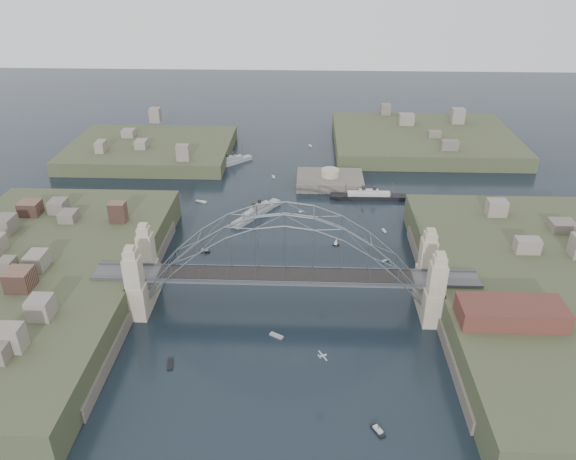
# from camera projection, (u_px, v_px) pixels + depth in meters

# --- Properties ---
(ground) EXTENTS (500.00, 500.00, 0.00)m
(ground) POSITION_uv_depth(u_px,v_px,m) (285.00, 307.00, 123.72)
(ground) COLOR black
(ground) RESTS_ON ground
(bridge) EXTENTS (84.00, 13.80, 24.60)m
(bridge) POSITION_uv_depth(u_px,v_px,m) (285.00, 260.00, 117.94)
(bridge) COLOR #4C4B4E
(bridge) RESTS_ON ground
(shore_west) EXTENTS (50.50, 90.00, 12.00)m
(shore_west) POSITION_uv_depth(u_px,v_px,m) (32.00, 294.00, 124.78)
(shore_west) COLOR #3D4429
(shore_west) RESTS_ON ground
(shore_east) EXTENTS (50.50, 90.00, 12.00)m
(shore_east) POSITION_uv_depth(u_px,v_px,m) (546.00, 306.00, 120.81)
(shore_east) COLOR #3D4429
(shore_east) RESTS_ON ground
(headland_nw) EXTENTS (60.00, 45.00, 9.00)m
(headland_nw) POSITION_uv_depth(u_px,v_px,m) (151.00, 154.00, 209.21)
(headland_nw) COLOR #3D4429
(headland_nw) RESTS_ON ground
(headland_ne) EXTENTS (70.00, 55.00, 9.50)m
(headland_ne) POSITION_uv_depth(u_px,v_px,m) (423.00, 144.00, 218.69)
(headland_ne) COLOR #3D4429
(headland_ne) RESTS_ON ground
(fort_island) EXTENTS (22.00, 16.00, 9.40)m
(fort_island) POSITION_uv_depth(u_px,v_px,m) (330.00, 185.00, 185.23)
(fort_island) COLOR #575046
(fort_island) RESTS_ON ground
(wharf_shed) EXTENTS (20.00, 8.00, 4.00)m
(wharf_shed) POSITION_uv_depth(u_px,v_px,m) (511.00, 313.00, 105.15)
(wharf_shed) COLOR #592D26
(wharf_shed) RESTS_ON shore_east
(finger_pier) EXTENTS (4.00, 22.00, 1.40)m
(finger_pier) POSITION_uv_depth(u_px,v_px,m) (498.00, 402.00, 97.34)
(finger_pier) COLOR #4C4B4E
(finger_pier) RESTS_ON ground
(naval_cruiser_near) EXTENTS (13.48, 18.89, 6.20)m
(naval_cruiser_near) POSITION_uv_depth(u_px,v_px,m) (257.00, 212.00, 164.15)
(naval_cruiser_near) COLOR #93999C
(naval_cruiser_near) RESTS_ON ground
(naval_cruiser_far) EXTENTS (14.72, 14.62, 6.16)m
(naval_cruiser_far) POSITION_uv_depth(u_px,v_px,m) (231.00, 162.00, 200.85)
(naval_cruiser_far) COLOR #93999C
(naval_cruiser_far) RESTS_ON ground
(ocean_liner) EXTENTS (24.11, 3.41, 5.91)m
(ocean_liner) POSITION_uv_depth(u_px,v_px,m) (368.00, 196.00, 174.35)
(ocean_liner) COLOR black
(ocean_liner) RESTS_ON ground
(aeroplane) EXTENTS (1.74, 2.73, 0.43)m
(aeroplane) POSITION_uv_depth(u_px,v_px,m) (322.00, 356.00, 97.87)
(aeroplane) COLOR #B8BBC0
(small_boat_a) EXTENTS (2.95, 1.42, 1.43)m
(small_boat_a) POSITION_uv_depth(u_px,v_px,m) (205.00, 251.00, 145.23)
(small_boat_a) COLOR beige
(small_boat_a) RESTS_ON ground
(small_boat_b) EXTENTS (1.81, 1.00, 2.38)m
(small_boat_b) POSITION_uv_depth(u_px,v_px,m) (336.00, 242.00, 148.06)
(small_boat_b) COLOR beige
(small_boat_b) RESTS_ON ground
(small_boat_c) EXTENTS (3.06, 2.37, 0.45)m
(small_boat_c) POSITION_uv_depth(u_px,v_px,m) (276.00, 336.00, 114.50)
(small_boat_c) COLOR beige
(small_boat_c) RESTS_ON ground
(small_boat_d) EXTENTS (1.16, 2.03, 0.45)m
(small_boat_d) POSITION_uv_depth(u_px,v_px,m) (384.00, 231.00, 155.53)
(small_boat_d) COLOR beige
(small_boat_d) RESTS_ON ground
(small_boat_e) EXTENTS (3.59, 2.07, 0.45)m
(small_boat_e) POSITION_uv_depth(u_px,v_px,m) (201.00, 202.00, 172.61)
(small_boat_e) COLOR beige
(small_boat_e) RESTS_ON ground
(small_boat_f) EXTENTS (1.49, 0.86, 0.45)m
(small_boat_f) POSITION_uv_depth(u_px,v_px,m) (301.00, 212.00, 166.39)
(small_boat_f) COLOR beige
(small_boat_f) RESTS_ON ground
(small_boat_g) EXTENTS (2.45, 3.16, 1.43)m
(small_boat_g) POSITION_uv_depth(u_px,v_px,m) (378.00, 431.00, 92.31)
(small_boat_g) COLOR beige
(small_boat_g) RESTS_ON ground
(small_boat_h) EXTENTS (1.34, 2.13, 1.43)m
(small_boat_h) POSITION_uv_depth(u_px,v_px,m) (273.00, 177.00, 190.39)
(small_boat_h) COLOR beige
(small_boat_h) RESTS_ON ground
(small_boat_i) EXTENTS (2.28, 2.02, 0.45)m
(small_boat_i) POSITION_uv_depth(u_px,v_px,m) (386.00, 261.00, 141.10)
(small_boat_i) COLOR beige
(small_boat_i) RESTS_ON ground
(small_boat_j) EXTENTS (1.65, 3.30, 0.45)m
(small_boat_j) POSITION_uv_depth(u_px,v_px,m) (170.00, 364.00, 106.85)
(small_boat_j) COLOR beige
(small_boat_j) RESTS_ON ground
(small_boat_k) EXTENTS (1.30, 2.17, 1.43)m
(small_boat_k) POSITION_uv_depth(u_px,v_px,m) (310.00, 146.00, 218.65)
(small_boat_k) COLOR beige
(small_boat_k) RESTS_ON ground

